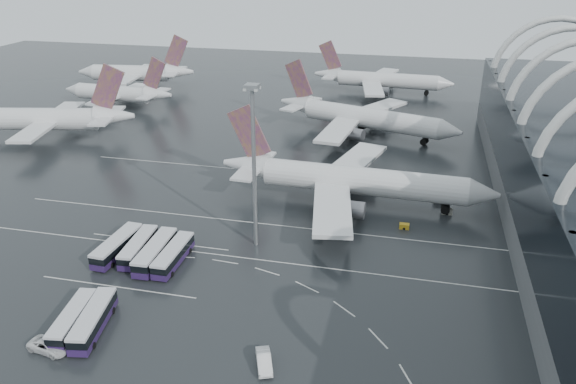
% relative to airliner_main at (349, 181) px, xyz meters
% --- Properties ---
extents(ground, '(420.00, 420.00, 0.00)m').
position_rel_airliner_main_xyz_m(ground, '(-8.92, -26.63, -5.15)').
color(ground, black).
rests_on(ground, ground).
extents(lane_marking_near, '(120.00, 0.25, 0.01)m').
position_rel_airliner_main_xyz_m(lane_marking_near, '(-8.92, -28.63, -5.14)').
color(lane_marking_near, beige).
rests_on(lane_marking_near, ground).
extents(lane_marking_mid, '(120.00, 0.25, 0.01)m').
position_rel_airliner_main_xyz_m(lane_marking_mid, '(-8.92, -14.63, -5.14)').
color(lane_marking_mid, beige).
rests_on(lane_marking_mid, ground).
extents(lane_marking_far, '(120.00, 0.25, 0.01)m').
position_rel_airliner_main_xyz_m(lane_marking_far, '(-8.92, 13.37, -5.14)').
color(lane_marking_far, beige).
rests_on(lane_marking_far, ground).
extents(bus_bay_line_south, '(28.00, 0.25, 0.01)m').
position_rel_airliner_main_xyz_m(bus_bay_line_south, '(-32.92, -42.63, -5.14)').
color(bus_bay_line_south, beige).
rests_on(bus_bay_line_south, ground).
extents(bus_bay_line_north, '(28.00, 0.25, 0.01)m').
position_rel_airliner_main_xyz_m(bus_bay_line_north, '(-32.92, -26.63, -5.14)').
color(bus_bay_line_north, beige).
rests_on(bus_bay_line_north, ground).
extents(airliner_main, '(60.65, 53.22, 20.56)m').
position_rel_airliner_main_xyz_m(airliner_main, '(0.00, 0.00, 0.00)').
color(airliner_main, silver).
rests_on(airliner_main, ground).
extents(airliner_gate_b, '(57.12, 50.72, 20.30)m').
position_rel_airliner_main_xyz_m(airliner_gate_b, '(-3.00, 49.69, -0.07)').
color(airliner_gate_b, silver).
rests_on(airliner_gate_b, ground).
extents(airliner_gate_c, '(53.17, 49.06, 18.96)m').
position_rel_airliner_main_xyz_m(airliner_gate_c, '(-2.07, 103.08, -0.41)').
color(airliner_gate_c, silver).
rests_on(airliner_gate_c, ground).
extents(jet_remote_west, '(50.28, 40.72, 21.95)m').
position_rel_airliner_main_xyz_m(jet_remote_west, '(-90.51, 24.99, 0.52)').
color(jet_remote_west, silver).
rests_on(jet_remote_west, ground).
extents(jet_remote_mid, '(42.16, 33.96, 18.37)m').
position_rel_airliner_main_xyz_m(jet_remote_mid, '(-88.84, 60.75, -0.41)').
color(jet_remote_mid, silver).
rests_on(jet_remote_mid, ground).
extents(jet_remote_far, '(47.64, 38.45, 20.72)m').
position_rel_airliner_main_xyz_m(jet_remote_far, '(-97.08, 90.71, 0.20)').
color(jet_remote_far, silver).
rests_on(jet_remote_far, ground).
extents(bus_row_near_a, '(3.63, 13.62, 3.33)m').
position_rel_airliner_main_xyz_m(bus_row_near_a, '(-38.18, -32.86, -3.32)').
color(bus_row_near_a, '#251542').
rests_on(bus_row_near_a, ground).
extents(bus_row_near_b, '(3.92, 12.90, 3.13)m').
position_rel_airliner_main_xyz_m(bus_row_near_b, '(-34.27, -32.22, -3.43)').
color(bus_row_near_b, '#251542').
rests_on(bus_row_near_b, ground).
extents(bus_row_near_c, '(3.74, 13.90, 3.39)m').
position_rel_airliner_main_xyz_m(bus_row_near_c, '(-30.34, -33.38, -3.28)').
color(bus_row_near_c, '#251542').
rests_on(bus_row_near_c, ground).
extents(bus_row_near_d, '(3.24, 12.99, 3.19)m').
position_rel_airliner_main_xyz_m(bus_row_near_d, '(-26.83, -33.46, -3.40)').
color(bus_row_near_d, '#251542').
rests_on(bus_row_near_d, ground).
extents(bus_row_far_a, '(4.58, 12.50, 3.01)m').
position_rel_airliner_main_xyz_m(bus_row_far_a, '(-33.68, -54.06, -3.49)').
color(bus_row_far_a, '#251542').
rests_on(bus_row_far_a, ground).
extents(bus_row_far_b, '(5.27, 13.32, 3.20)m').
position_rel_airliner_main_xyz_m(bus_row_far_b, '(-30.49, -53.73, -3.39)').
color(bus_row_far_b, '#251542').
rests_on(bus_row_far_b, ground).
extents(van_curve_a, '(6.51, 3.72, 1.71)m').
position_rel_airliner_main_xyz_m(van_curve_a, '(-34.13, -59.43, -4.29)').
color(van_curve_a, silver).
rests_on(van_curve_a, ground).
extents(van_curve_c, '(3.75, 5.76, 1.79)m').
position_rel_airliner_main_xyz_m(van_curve_c, '(-3.91, -55.49, -4.25)').
color(van_curve_c, silver).
rests_on(van_curve_c, ground).
extents(floodlight_mast, '(2.36, 2.36, 30.80)m').
position_rel_airliner_main_xyz_m(floodlight_mast, '(-14.52, -23.26, 14.22)').
color(floodlight_mast, gray).
rests_on(floodlight_mast, ground).
extents(gse_cart_belly_a, '(1.95, 1.15, 1.06)m').
position_rel_airliner_main_xyz_m(gse_cart_belly_a, '(12.65, -10.13, -4.62)').
color(gse_cart_belly_a, '#B98D18').
rests_on(gse_cart_belly_a, ground).
extents(gse_cart_belly_b, '(2.32, 1.37, 1.26)m').
position_rel_airliner_main_xyz_m(gse_cart_belly_b, '(19.46, 4.44, -4.52)').
color(gse_cart_belly_b, slate).
rests_on(gse_cart_belly_b, ground).
extents(gse_cart_belly_c, '(1.90, 1.13, 1.04)m').
position_rel_airliner_main_xyz_m(gse_cart_belly_c, '(-4.78, -7.65, -4.63)').
color(gse_cart_belly_c, '#B98D18').
rests_on(gse_cart_belly_c, ground).
extents(gse_cart_belly_d, '(2.16, 1.28, 1.18)m').
position_rel_airliner_main_xyz_m(gse_cart_belly_d, '(21.15, -1.15, -4.56)').
color(gse_cart_belly_d, slate).
rests_on(gse_cart_belly_d, ground).
extents(gse_cart_belly_e, '(2.17, 1.28, 1.18)m').
position_rel_airliner_main_xyz_m(gse_cart_belly_e, '(5.73, 8.95, -4.56)').
color(gse_cart_belly_e, '#B98D18').
rests_on(gse_cart_belly_e, ground).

